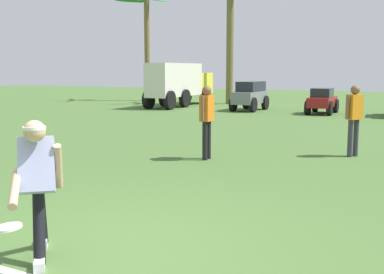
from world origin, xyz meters
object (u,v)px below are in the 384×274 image
object	(u,v)px
box_truck	(180,82)
parked_car_slot_b	(322,101)
frisbee_in_flight	(7,228)
palm_tree_far_left	(147,38)
frisbee_thrower	(37,182)
palm_tree_left_of_centre	(230,34)
teammate_near_sideline	(354,114)
teammate_midfield	(207,115)
parked_car_slot_a	(250,95)

from	to	relation	value
box_truck	parked_car_slot_b	bearing A→B (deg)	-10.00
frisbee_in_flight	palm_tree_far_left	distance (m)	25.87
frisbee_thrower	palm_tree_left_of_centre	world-z (taller)	palm_tree_left_of_centre
frisbee_thrower	box_truck	world-z (taller)	box_truck
frisbee_in_flight	teammate_near_sideline	bearing A→B (deg)	77.41
box_truck	palm_tree_left_of_centre	distance (m)	4.09
teammate_midfield	parked_car_slot_a	size ratio (longest dim) A/B	0.64
box_truck	teammate_midfield	bearing A→B (deg)	-61.69
frisbee_in_flight	palm_tree_far_left	world-z (taller)	palm_tree_far_left
teammate_near_sideline	teammate_midfield	size ratio (longest dim) A/B	1.00
frisbee_thrower	parked_car_slot_b	xyz separation A→B (m)	(-0.23, 17.58, -0.24)
box_truck	teammate_near_sideline	bearing A→B (deg)	-49.38
teammate_near_sideline	teammate_midfield	xyz separation A→B (m)	(-2.78, -1.65, 0.00)
parked_car_slot_a	palm_tree_left_of_centre	xyz separation A→B (m)	(-2.37, 3.62, 3.09)
frisbee_thrower	teammate_midfield	distance (m)	5.76
frisbee_thrower	teammate_near_sideline	distance (m)	7.69
frisbee_in_flight	parked_car_slot_b	bearing A→B (deg)	91.83
frisbee_thrower	teammate_midfield	world-z (taller)	teammate_midfield
frisbee_thrower	parked_car_slot_a	bearing A→B (deg)	101.31
teammate_near_sideline	box_truck	size ratio (longest dim) A/B	0.26
parked_car_slot_b	frisbee_thrower	bearing A→B (deg)	-89.24
frisbee_in_flight	parked_car_slot_a	xyz separation A→B (m)	(-3.93, 18.66, 0.10)
teammate_near_sideline	palm_tree_far_left	size ratio (longest dim) A/B	0.24
parked_car_slot_a	box_truck	xyz separation A→B (m)	(-4.13, 0.99, 0.51)
parked_car_slot_b	box_truck	size ratio (longest dim) A/B	0.38
frisbee_thrower	palm_tree_left_of_centre	xyz separation A→B (m)	(-5.95, 21.53, 3.02)
teammate_midfield	box_truck	world-z (taller)	box_truck
frisbee_thrower	teammate_near_sideline	world-z (taller)	teammate_near_sideline
palm_tree_left_of_centre	parked_car_slot_b	bearing A→B (deg)	-34.64
parked_car_slot_b	palm_tree_far_left	bearing A→B (deg)	158.23
parked_car_slot_a	box_truck	world-z (taller)	box_truck
teammate_midfield	palm_tree_left_of_centre	size ratio (longest dim) A/B	0.23
parked_car_slot_a	box_truck	bearing A→B (deg)	166.49
teammate_midfield	teammate_near_sideline	bearing A→B (deg)	30.71
teammate_midfield	parked_car_slot_a	bearing A→B (deg)	103.68
teammate_midfield	frisbee_thrower	bearing A→B (deg)	-83.86
frisbee_thrower	palm_tree_left_of_centre	size ratio (longest dim) A/B	0.21
palm_tree_far_left	palm_tree_left_of_centre	distance (m)	5.52
teammate_midfield	palm_tree_far_left	bearing A→B (deg)	123.54
teammate_midfield	palm_tree_far_left	size ratio (longest dim) A/B	0.24
frisbee_in_flight	teammate_midfield	size ratio (longest dim) A/B	0.20
frisbee_in_flight	parked_car_slot_a	world-z (taller)	parked_car_slot_a
teammate_midfield	parked_car_slot_a	world-z (taller)	teammate_midfield
parked_car_slot_b	box_truck	bearing A→B (deg)	170.00
teammate_near_sideline	parked_car_slot_b	xyz separation A→B (m)	(-2.40, 10.20, -0.38)
parked_car_slot_b	teammate_near_sideline	bearing A→B (deg)	-76.76
frisbee_thrower	frisbee_in_flight	size ratio (longest dim) A/B	4.61
parked_car_slot_a	palm_tree_far_left	bearing A→B (deg)	152.16
palm_tree_far_left	palm_tree_left_of_centre	xyz separation A→B (m)	(5.49, -0.53, 0.06)
teammate_midfield	parked_car_slot_b	bearing A→B (deg)	88.15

